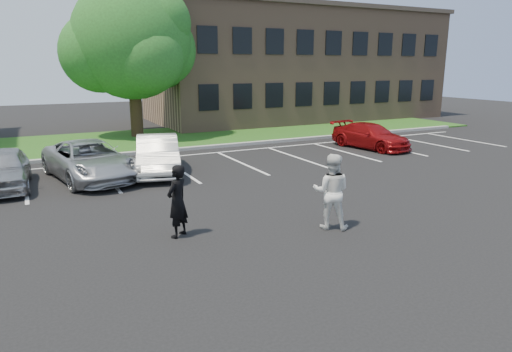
{
  "coord_description": "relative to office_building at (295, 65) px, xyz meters",
  "views": [
    {
      "loc": [
        -5.34,
        -9.61,
        4.15
      ],
      "look_at": [
        0.0,
        1.0,
        1.25
      ],
      "focal_mm": 32.0,
      "sensor_mm": 36.0,
      "label": 1
    }
  ],
  "objects": [
    {
      "name": "car_red_compact",
      "position": [
        -3.79,
        -13.7,
        -3.53
      ],
      "size": [
        2.47,
        4.57,
        1.26
      ],
      "primitive_type": "imported",
      "rotation": [
        0.0,
        0.0,
        0.17
      ],
      "color": "maroon",
      "rests_on": "ground"
    },
    {
      "name": "office_building",
      "position": [
        0.0,
        0.0,
        0.0
      ],
      "size": [
        22.4,
        10.4,
        8.3
      ],
      "color": "#8B6B53",
      "rests_on": "ground"
    },
    {
      "name": "car_silver_west",
      "position": [
        -20.24,
        -14.17,
        -3.47
      ],
      "size": [
        1.78,
        4.12,
        1.39
      ],
      "primitive_type": "imported",
      "rotation": [
        0.0,
        0.0,
        -0.04
      ],
      "color": "#A6A6AB",
      "rests_on": "ground"
    },
    {
      "name": "car_white_sedan",
      "position": [
        -14.91,
        -14.27,
        -3.42
      ],
      "size": [
        2.57,
        4.7,
        1.47
      ],
      "primitive_type": "imported",
      "rotation": [
        0.0,
        0.0,
        -0.24
      ],
      "color": "silver",
      "rests_on": "ground"
    },
    {
      "name": "car_silver_minivan",
      "position": [
        -17.42,
        -14.09,
        -3.45
      ],
      "size": [
        3.3,
        5.48,
        1.42
      ],
      "primitive_type": "imported",
      "rotation": [
        0.0,
        0.0,
        0.19
      ],
      "color": "#B2B4BA",
      "rests_on": "ground"
    },
    {
      "name": "man_black_suit",
      "position": [
        -16.26,
        -21.2,
        -3.25
      ],
      "size": [
        0.79,
        0.75,
        1.82
      ],
      "primitive_type": "imported",
      "rotation": [
        0.0,
        0.0,
        3.8
      ],
      "color": "black",
      "rests_on": "ground"
    },
    {
      "name": "stall_lines",
      "position": [
        -12.6,
        -13.04,
        -4.15
      ],
      "size": [
        34.0,
        5.36,
        0.01
      ],
      "color": "silver",
      "rests_on": "ground"
    },
    {
      "name": "ground_plane",
      "position": [
        -14.0,
        -21.99,
        -4.16
      ],
      "size": [
        90.0,
        90.0,
        0.0
      ],
      "primitive_type": "plane",
      "color": "black",
      "rests_on": "ground"
    },
    {
      "name": "grass_strip",
      "position": [
        -14.0,
        -5.99,
        -4.12
      ],
      "size": [
        44.0,
        8.0,
        0.08
      ],
      "primitive_type": "cube",
      "color": "#124C11",
      "rests_on": "ground"
    },
    {
      "name": "man_white_shirt",
      "position": [
        -12.54,
        -22.39,
        -3.17
      ],
      "size": [
        1.21,
        1.18,
        1.97
      ],
      "primitive_type": "imported",
      "rotation": [
        0.0,
        0.0,
        2.47
      ],
      "color": "white",
      "rests_on": "ground"
    },
    {
      "name": "tree",
      "position": [
        -13.51,
        -4.62,
        1.19
      ],
      "size": [
        7.8,
        7.2,
        8.8
      ],
      "color": "black",
      "rests_on": "ground"
    },
    {
      "name": "curb",
      "position": [
        -14.0,
        -9.99,
        -4.08
      ],
      "size": [
        40.0,
        0.3,
        0.15
      ],
      "primitive_type": "cube",
      "color": "gray",
      "rests_on": "ground"
    }
  ]
}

